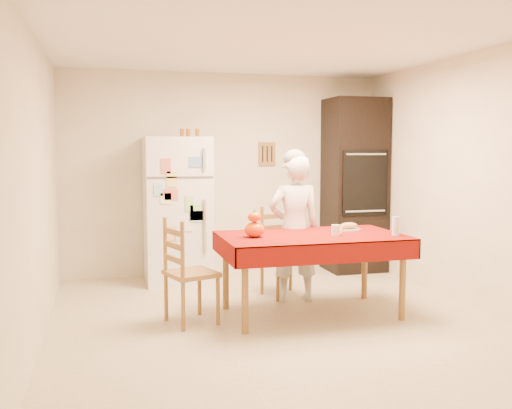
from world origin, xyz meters
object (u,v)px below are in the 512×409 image
object	(u,v)px
dining_table	(311,242)
chair_far	(282,248)
oven_cabinet	(354,185)
seated_woman	(294,229)
refrigerator	(177,210)
bread_plate	(349,230)
chair_left	(185,268)
coffee_mug	(336,230)
pumpkin_lower	(254,230)
wine_glass	(396,226)

from	to	relation	value
dining_table	chair_far	world-z (taller)	chair_far
oven_cabinet	seated_woman	distance (m)	1.80
oven_cabinet	seated_woman	xyz separation A→B (m)	(-1.24, -1.25, -0.35)
oven_cabinet	dining_table	distance (m)	2.18
dining_table	chair_far	size ratio (longest dim) A/B	1.79
refrigerator	dining_table	size ratio (longest dim) A/B	1.00
oven_cabinet	bread_plate	world-z (taller)	oven_cabinet
chair_left	coffee_mug	world-z (taller)	chair_left
dining_table	seated_woman	size ratio (longest dim) A/B	1.13
oven_cabinet	seated_woman	bearing A→B (deg)	-134.71
oven_cabinet	dining_table	world-z (taller)	oven_cabinet
coffee_mug	pumpkin_lower	bearing A→B (deg)	172.67
refrigerator	wine_glass	size ratio (longest dim) A/B	9.66
chair_left	chair_far	bearing A→B (deg)	-73.75
seated_woman	bread_plate	size ratio (longest dim) A/B	6.25
chair_far	bread_plate	distance (m)	0.84
oven_cabinet	coffee_mug	bearing A→B (deg)	-119.33
refrigerator	dining_table	bearing A→B (deg)	-58.54
dining_table	pumpkin_lower	bearing A→B (deg)	-179.33
bread_plate	chair_far	bearing A→B (deg)	128.37
dining_table	seated_woman	world-z (taller)	seated_woman
chair_left	coffee_mug	bearing A→B (deg)	-112.24
coffee_mug	bread_plate	bearing A→B (deg)	45.74
chair_left	seated_woman	xyz separation A→B (m)	(1.19, 0.49, 0.24)
oven_cabinet	wine_glass	distance (m)	2.07
coffee_mug	bread_plate	distance (m)	0.36
seated_woman	wine_glass	xyz separation A→B (m)	(0.74, -0.74, 0.10)
coffee_mug	bread_plate	size ratio (longest dim) A/B	0.42
chair_left	refrigerator	bearing A→B (deg)	-22.69
dining_table	coffee_mug	distance (m)	0.25
refrigerator	oven_cabinet	xyz separation A→B (m)	(2.28, 0.05, 0.25)
coffee_mug	chair_far	bearing A→B (deg)	105.56
pumpkin_lower	bread_plate	size ratio (longest dim) A/B	0.77
oven_cabinet	dining_table	size ratio (longest dim) A/B	1.29
refrigerator	chair_far	bearing A→B (deg)	-42.88
chair_left	bread_plate	bearing A→B (deg)	-102.61
seated_woman	coffee_mug	world-z (taller)	seated_woman
refrigerator	seated_woman	bearing A→B (deg)	-49.22
refrigerator	dining_table	world-z (taller)	refrigerator
dining_table	pumpkin_lower	world-z (taller)	pumpkin_lower
chair_far	bread_plate	size ratio (longest dim) A/B	3.96
dining_table	chair_left	xyz separation A→B (m)	(-1.19, 0.01, -0.18)
coffee_mug	wine_glass	world-z (taller)	wine_glass
wine_glass	bread_plate	world-z (taller)	wine_glass
chair_left	bread_plate	distance (m)	1.67
chair_far	chair_left	bearing A→B (deg)	-159.14
oven_cabinet	chair_left	bearing A→B (deg)	-144.43
dining_table	coffee_mug	world-z (taller)	coffee_mug
seated_woman	wine_glass	bearing A→B (deg)	135.64
seated_woman	oven_cabinet	bearing A→B (deg)	-133.96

